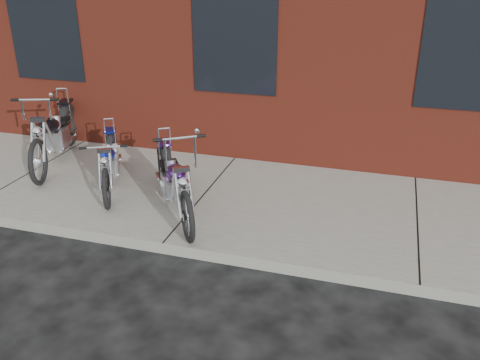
% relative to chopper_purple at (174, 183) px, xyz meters
% --- Properties ---
extents(ground, '(120.00, 120.00, 0.00)m').
position_rel_chopper_purple_xyz_m(ground, '(0.20, -0.87, -0.56)').
color(ground, black).
rests_on(ground, ground).
extents(sidewalk, '(22.00, 3.00, 0.15)m').
position_rel_chopper_purple_xyz_m(sidewalk, '(0.20, 0.63, -0.48)').
color(sidewalk, gray).
rests_on(sidewalk, ground).
extents(chopper_purple, '(1.35, 1.94, 1.27)m').
position_rel_chopper_purple_xyz_m(chopper_purple, '(0.00, 0.00, 0.00)').
color(chopper_purple, black).
rests_on(chopper_purple, sidewalk).
extents(chopper_blue, '(0.99, 1.87, 0.89)m').
position_rel_chopper_purple_xyz_m(chopper_blue, '(-1.27, 0.48, -0.04)').
color(chopper_blue, black).
rests_on(chopper_blue, sidewalk).
extents(chopper_third, '(0.99, 2.40, 1.27)m').
position_rel_chopper_purple_xyz_m(chopper_third, '(-2.65, 1.12, 0.04)').
color(chopper_third, black).
rests_on(chopper_third, sidewalk).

